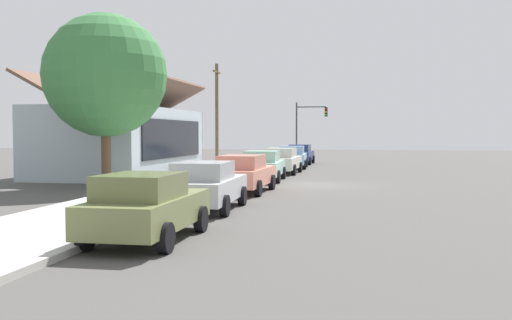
% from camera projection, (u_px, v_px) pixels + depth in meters
% --- Properties ---
extents(ground_plane, '(120.00, 120.00, 0.00)m').
position_uv_depth(ground_plane, '(315.00, 185.00, 28.12)').
color(ground_plane, '#4C4947').
extents(sidewalk_curb, '(60.00, 4.20, 0.16)m').
position_uv_depth(sidewalk_curb, '(203.00, 182.00, 29.14)').
color(sidewalk_curb, '#B2AFA8').
rests_on(sidewalk_curb, ground).
extents(car_olive, '(4.37, 2.02, 1.59)m').
position_uv_depth(car_olive, '(146.00, 206.00, 13.47)').
color(car_olive, olive).
rests_on(car_olive, ground).
extents(car_silver, '(4.59, 2.10, 1.59)m').
position_uv_depth(car_silver, '(206.00, 185.00, 18.86)').
color(car_silver, silver).
rests_on(car_silver, ground).
extents(car_coral, '(4.81, 2.15, 1.59)m').
position_uv_depth(car_coral, '(244.00, 173.00, 24.49)').
color(car_coral, '#EA8C75').
rests_on(car_coral, ground).
extents(car_seafoam, '(4.84, 2.23, 1.59)m').
position_uv_depth(car_seafoam, '(263.00, 165.00, 30.43)').
color(car_seafoam, '#9ED1BC').
rests_on(car_seafoam, ground).
extents(car_ivory, '(4.61, 2.11, 1.59)m').
position_uv_depth(car_ivory, '(282.00, 161.00, 35.90)').
color(car_ivory, silver).
rests_on(car_ivory, ground).
extents(car_skyblue, '(4.70, 2.28, 1.59)m').
position_uv_depth(car_skyblue, '(292.00, 157.00, 41.47)').
color(car_skyblue, '#8CB7E0').
rests_on(car_skyblue, ground).
extents(car_navy, '(4.70, 2.01, 1.59)m').
position_uv_depth(car_navy, '(300.00, 154.00, 47.01)').
color(car_navy, navy).
rests_on(car_navy, ground).
extents(storefront_building, '(13.28, 6.65, 5.77)m').
position_uv_depth(storefront_building, '(123.00, 140.00, 35.19)').
color(storefront_building, '#ADBCC6').
rests_on(storefront_building, ground).
extents(shade_tree, '(5.53, 5.53, 7.86)m').
position_uv_depth(shade_tree, '(105.00, 76.00, 26.19)').
color(shade_tree, brown).
rests_on(shade_tree, ground).
extents(traffic_light_main, '(0.37, 2.79, 5.20)m').
position_uv_depth(traffic_light_main, '(309.00, 122.00, 51.37)').
color(traffic_light_main, '#383833').
rests_on(traffic_light_main, ground).
extents(utility_pole_wooden, '(1.80, 0.24, 7.50)m').
position_uv_depth(utility_pole_wooden, '(217.00, 113.00, 42.22)').
color(utility_pole_wooden, brown).
rests_on(utility_pole_wooden, ground).
extents(fire_hydrant_red, '(0.22, 0.22, 0.71)m').
position_uv_depth(fire_hydrant_red, '(183.00, 188.00, 21.37)').
color(fire_hydrant_red, red).
rests_on(fire_hydrant_red, sidewalk_curb).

